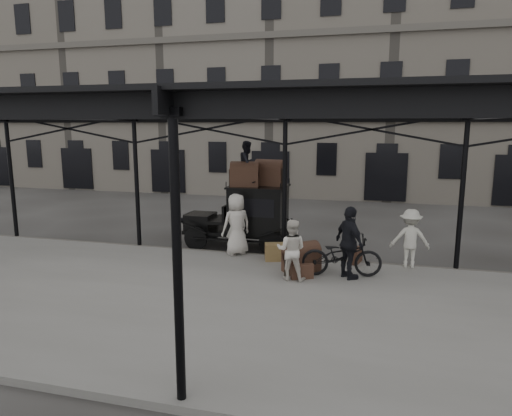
{
  "coord_description": "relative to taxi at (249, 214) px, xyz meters",
  "views": [
    {
      "loc": [
        2.66,
        -11.52,
        4.18
      ],
      "look_at": [
        -0.8,
        1.6,
        1.7
      ],
      "focal_mm": 32.0,
      "sensor_mm": 36.0,
      "label": 1
    }
  ],
  "objects": [
    {
      "name": "ground",
      "position": [
        1.42,
        -3.11,
        -1.2
      ],
      "size": [
        120.0,
        120.0,
        0.0
      ],
      "primitive_type": "plane",
      "color": "#383533",
      "rests_on": "ground"
    },
    {
      "name": "platform",
      "position": [
        1.42,
        -5.11,
        -1.13
      ],
      "size": [
        28.0,
        8.0,
        0.15
      ],
      "primitive_type": "cube",
      "color": "slate",
      "rests_on": "ground"
    },
    {
      "name": "canopy",
      "position": [
        1.42,
        -4.83,
        3.39
      ],
      "size": [
        22.5,
        9.0,
        4.74
      ],
      "color": "black",
      "rests_on": "ground"
    },
    {
      "name": "building_frontage",
      "position": [
        1.42,
        14.89,
        5.8
      ],
      "size": [
        64.0,
        8.0,
        14.0
      ],
      "primitive_type": "cube",
      "color": "slate",
      "rests_on": "ground"
    },
    {
      "name": "taxi",
      "position": [
        0.0,
        0.0,
        0.0
      ],
      "size": [
        3.65,
        1.55,
        2.18
      ],
      "color": "black",
      "rests_on": "ground"
    },
    {
      "name": "porter_left",
      "position": [
        -0.08,
        -1.31,
        -0.17
      ],
      "size": [
        0.76,
        0.64,
        1.77
      ],
      "primitive_type": "imported",
      "rotation": [
        0.0,
        0.0,
        3.55
      ],
      "color": "beige",
      "rests_on": "platform"
    },
    {
      "name": "porter_midleft",
      "position": [
        2.04,
        -3.23,
        -0.25
      ],
      "size": [
        0.79,
        0.62,
        1.62
      ],
      "primitive_type": "imported",
      "rotation": [
        0.0,
        0.0,
        3.15
      ],
      "color": "silver",
      "rests_on": "platform"
    },
    {
      "name": "porter_centre",
      "position": [
        -0.06,
        -1.31,
        -0.09
      ],
      "size": [
        1.11,
        1.1,
        1.93
      ],
      "primitive_type": "imported",
      "rotation": [
        0.0,
        0.0,
        3.91
      ],
      "color": "beige",
      "rests_on": "platform"
    },
    {
      "name": "porter_official",
      "position": [
        3.5,
        -2.76,
        -0.08
      ],
      "size": [
        1.07,
        1.19,
        1.95
      ],
      "primitive_type": "imported",
      "rotation": [
        0.0,
        0.0,
        2.22
      ],
      "color": "black",
      "rests_on": "platform"
    },
    {
      "name": "porter_right",
      "position": [
        5.12,
        -1.31,
        -0.21
      ],
      "size": [
        1.13,
        0.7,
        1.69
      ],
      "primitive_type": "imported",
      "rotation": [
        0.0,
        0.0,
        3.21
      ],
      "color": "beige",
      "rests_on": "platform"
    },
    {
      "name": "bicycle",
      "position": [
        3.3,
        -2.6,
        -0.49
      ],
      "size": [
        2.24,
        1.12,
        1.13
      ],
      "primitive_type": "imported",
      "rotation": [
        0.0,
        0.0,
        1.75
      ],
      "color": "black",
      "rests_on": "platform"
    },
    {
      "name": "porter_roof",
      "position": [
        -0.03,
        -0.1,
        1.72
      ],
      "size": [
        0.7,
        0.82,
        1.48
      ],
      "primitive_type": "imported",
      "rotation": [
        0.0,
        0.0,
        1.36
      ],
      "color": "black",
      "rests_on": "taxi"
    },
    {
      "name": "steamer_trunk_roof_near",
      "position": [
        -0.08,
        -0.25,
        1.32
      ],
      "size": [
        1.0,
        0.69,
        0.68
      ],
      "primitive_type": null,
      "rotation": [
        0.0,
        0.0,
        0.14
      ],
      "color": "#422A1E",
      "rests_on": "taxi"
    },
    {
      "name": "steamer_trunk_roof_far",
      "position": [
        0.67,
        0.2,
        1.34
      ],
      "size": [
        1.08,
        0.77,
        0.72
      ],
      "primitive_type": null,
      "rotation": [
        0.0,
        0.0,
        -0.19
      ],
      "color": "#422A1E",
      "rests_on": "taxi"
    },
    {
      "name": "steamer_trunk_platform",
      "position": [
        2.2,
        -2.51,
        -0.7
      ],
      "size": [
        1.11,
        1.07,
        0.7
      ],
      "primitive_type": null,
      "rotation": [
        0.0,
        0.0,
        0.7
      ],
      "color": "#422A1E",
      "rests_on": "platform"
    },
    {
      "name": "wicker_hamper",
      "position": [
        1.25,
        -1.61,
        -0.8
      ],
      "size": [
        0.7,
        0.6,
        0.5
      ],
      "primitive_type": "cube",
      "rotation": [
        0.0,
        0.0,
        0.29
      ],
      "color": "olive",
      "rests_on": "platform"
    },
    {
      "name": "suitcase_upright",
      "position": [
        3.67,
        -1.31,
        -0.83
      ],
      "size": [
        0.3,
        0.62,
        0.45
      ],
      "primitive_type": "cube",
      "rotation": [
        0.0,
        0.0,
        -0.25
      ],
      "color": "#422A1E",
      "rests_on": "platform"
    },
    {
      "name": "suitcase_flat",
      "position": [
        2.32,
        -3.12,
        -0.85
      ],
      "size": [
        0.6,
        0.41,
        0.4
      ],
      "primitive_type": "cube",
      "rotation": [
        0.0,
        0.0,
        0.48
      ],
      "color": "#422A1E",
      "rests_on": "platform"
    }
  ]
}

